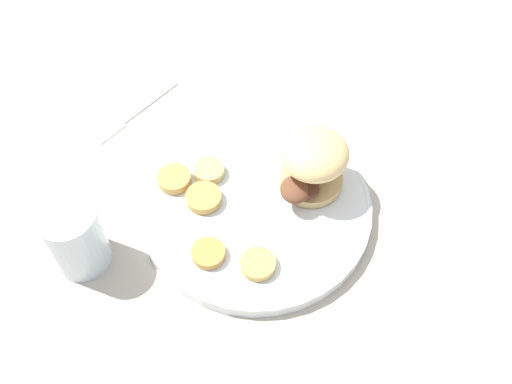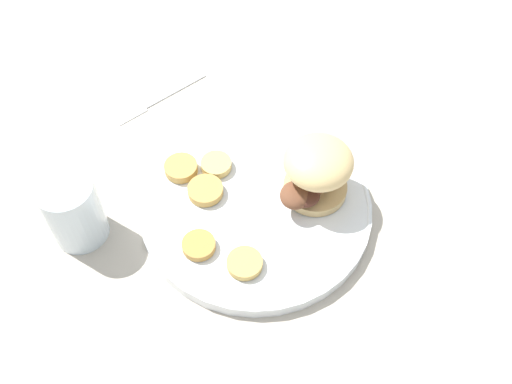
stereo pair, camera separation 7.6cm
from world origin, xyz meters
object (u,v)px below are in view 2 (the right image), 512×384
object	(u,v)px
dinner_plate	(256,207)
fork	(159,97)
sandwich	(316,172)
drinking_glass	(73,211)

from	to	relation	value
dinner_plate	fork	size ratio (longest dim) A/B	1.90
dinner_plate	fork	xyz separation A→B (m)	(0.09, 0.24, -0.01)
sandwich	drinking_glass	size ratio (longest dim) A/B	1.10
sandwich	fork	distance (m)	0.30
dinner_plate	sandwich	xyz separation A→B (m)	(0.06, -0.05, 0.05)
sandwich	drinking_glass	distance (m)	0.31
drinking_glass	fork	bearing A→B (deg)	16.84
dinner_plate	sandwich	bearing A→B (deg)	-42.61
fork	sandwich	bearing A→B (deg)	-95.92
dinner_plate	sandwich	size ratio (longest dim) A/B	2.79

